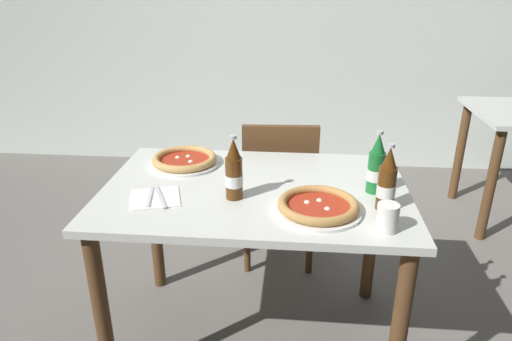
% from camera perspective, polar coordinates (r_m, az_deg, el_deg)
% --- Properties ---
extents(ground_plane, '(8.00, 8.00, 0.00)m').
position_cam_1_polar(ground_plane, '(2.26, -0.12, -19.56)').
color(ground_plane, slate).
extents(back_wall_tiled, '(7.00, 0.10, 2.60)m').
position_cam_1_polar(back_wall_tiled, '(3.87, 3.05, 19.50)').
color(back_wall_tiled, silver).
rests_on(back_wall_tiled, ground_plane).
extents(dining_table_main, '(1.20, 0.80, 0.75)m').
position_cam_1_polar(dining_table_main, '(1.89, -0.14, -5.18)').
color(dining_table_main, silver).
rests_on(dining_table_main, ground_plane).
extents(chair_behind_table, '(0.42, 0.42, 0.85)m').
position_cam_1_polar(chair_behind_table, '(2.50, 2.88, -1.82)').
color(chair_behind_table, brown).
rests_on(chair_behind_table, ground_plane).
extents(pizza_margherita_near, '(0.31, 0.31, 0.04)m').
position_cam_1_polar(pizza_margherita_near, '(1.66, 7.62, -4.38)').
color(pizza_margherita_near, white).
rests_on(pizza_margherita_near, dining_table_main).
extents(pizza_marinara_far, '(0.31, 0.31, 0.04)m').
position_cam_1_polar(pizza_marinara_far, '(2.07, -8.77, 1.27)').
color(pizza_marinara_far, white).
rests_on(pizza_marinara_far, dining_table_main).
extents(beer_bottle_left, '(0.07, 0.07, 0.25)m').
position_cam_1_polar(beer_bottle_left, '(1.81, 14.58, 0.40)').
color(beer_bottle_left, '#196B2D').
rests_on(beer_bottle_left, dining_table_main).
extents(beer_bottle_center, '(0.07, 0.07, 0.25)m').
position_cam_1_polar(beer_bottle_center, '(1.69, 15.78, -1.40)').
color(beer_bottle_center, '#512D0F').
rests_on(beer_bottle_center, dining_table_main).
extents(beer_bottle_right, '(0.07, 0.07, 0.25)m').
position_cam_1_polar(beer_bottle_right, '(1.71, -2.73, -0.22)').
color(beer_bottle_right, '#512D0F').
rests_on(beer_bottle_right, dining_table_main).
extents(napkin_with_cutlery, '(0.22, 0.22, 0.01)m').
position_cam_1_polar(napkin_with_cutlery, '(1.79, -12.26, -3.28)').
color(napkin_with_cutlery, white).
rests_on(napkin_with_cutlery, dining_table_main).
extents(paper_cup, '(0.07, 0.07, 0.09)m').
position_cam_1_polar(paper_cup, '(1.57, 15.85, -5.59)').
color(paper_cup, white).
rests_on(paper_cup, dining_table_main).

